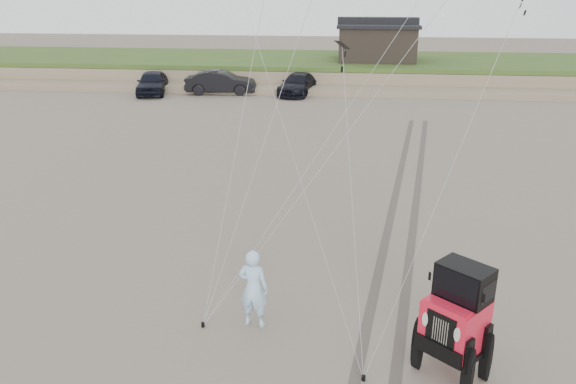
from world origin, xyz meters
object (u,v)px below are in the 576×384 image
(jeep, at_px, (453,334))
(cabin, at_px, (377,41))
(truck_b, at_px, (221,82))
(man, at_px, (253,288))
(truck_a, at_px, (152,83))
(truck_c, at_px, (298,84))

(jeep, bearing_deg, cabin, 131.06)
(truck_b, bearing_deg, cabin, -64.27)
(truck_b, relative_size, man, 2.64)
(truck_a, distance_m, man, 31.06)
(cabin, height_order, truck_c, cabin)
(truck_a, xyz_separation_m, man, (12.34, -28.50, 0.14))
(truck_a, bearing_deg, man, -78.24)
(cabin, height_order, jeep, cabin)
(cabin, bearing_deg, jeep, -89.57)
(cabin, distance_m, truck_c, 9.05)
(jeep, height_order, man, jeep)
(cabin, height_order, man, cabin)
(truck_a, distance_m, truck_b, 4.99)
(truck_b, bearing_deg, truck_c, -91.33)
(jeep, bearing_deg, man, -156.55)
(cabin, height_order, truck_a, cabin)
(truck_b, relative_size, truck_c, 1.01)
(truck_c, bearing_deg, truck_a, -164.53)
(truck_a, relative_size, jeep, 0.93)
(truck_b, height_order, truck_c, truck_b)
(truck_a, xyz_separation_m, truck_c, (10.55, 1.02, -0.09))
(truck_a, bearing_deg, truck_b, -4.68)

